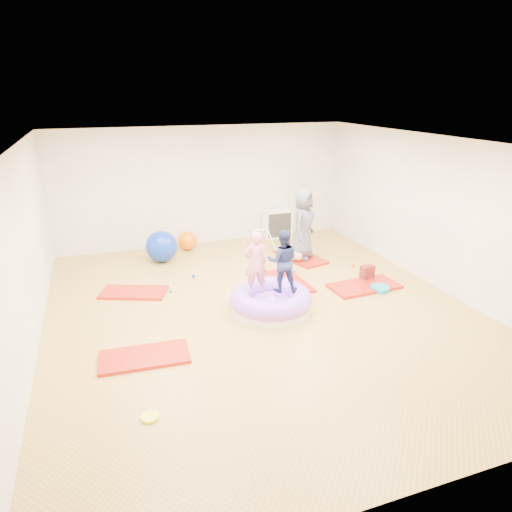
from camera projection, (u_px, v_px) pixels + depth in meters
name	position (u px, v px, depth m)	size (l,w,h in m)	color
room	(262.00, 233.00, 7.32)	(7.01, 8.01, 2.81)	gold
gym_mat_front_left	(145.00, 357.00, 6.41)	(1.24, 0.62, 0.05)	#BB0D0C
gym_mat_mid_left	(134.00, 292.00, 8.46)	(1.19, 0.59, 0.05)	#BB0D0C
gym_mat_center_back	(287.00, 282.00, 8.93)	(1.25, 0.63, 0.05)	#BB0D0C
gym_mat_right	(364.00, 286.00, 8.71)	(1.33, 0.67, 0.06)	#BB0D0C
gym_mat_rear_right	(301.00, 257.00, 10.24)	(1.27, 0.63, 0.05)	#BB0D0C
inflatable_cushion	(271.00, 301.00, 7.76)	(1.40, 1.40, 0.44)	silver
child_pink	(255.00, 260.00, 7.44)	(0.39, 0.26, 1.07)	pink
child_navy	(283.00, 258.00, 7.54)	(0.52, 0.41, 1.08)	navy
adult_caregiver	(303.00, 224.00, 9.89)	(0.75, 0.49, 1.54)	#525563
infant	(296.00, 255.00, 9.93)	(0.38, 0.39, 0.23)	#ABD0E2
ball_pit_balls	(273.00, 273.00, 9.32)	(3.97, 1.37, 0.07)	#0E30AB
exercise_ball_blue	(162.00, 246.00, 9.94)	(0.69, 0.69, 0.69)	#0E30AB
exercise_ball_orange	(187.00, 241.00, 10.72)	(0.45, 0.45, 0.45)	#FF6800
infant_play_gym	(259.00, 236.00, 10.70)	(0.65, 0.62, 0.50)	white
cube_shelf	(277.00, 224.00, 11.60)	(0.71, 0.35, 0.71)	white
balance_disc	(380.00, 288.00, 8.58)	(0.36, 0.36, 0.08)	#0F86A7
backpack	(367.00, 273.00, 9.00)	(0.27, 0.16, 0.31)	red
yellow_toy	(150.00, 417.00, 5.25)	(0.22, 0.22, 0.03)	#D8DF04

